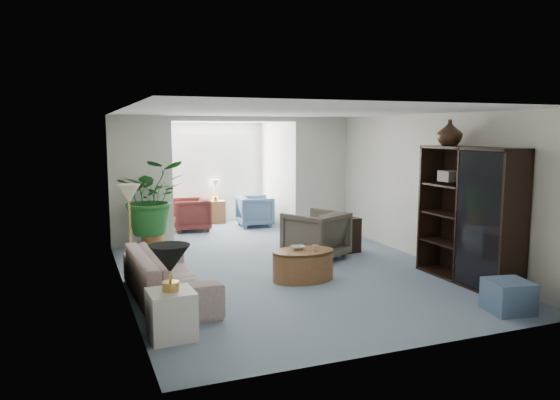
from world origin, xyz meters
name	(u,v)px	position (x,y,z in m)	size (l,w,h in m)	color
floor	(294,275)	(0.00, 0.00, 0.00)	(6.00, 6.00, 0.00)	#8193AB
sunroom_floor	(223,229)	(0.00, 4.10, 0.00)	(2.60, 2.60, 0.00)	#8193AB
back_pier_left	(141,182)	(-1.90, 3.00, 1.25)	(1.20, 0.12, 2.50)	white
back_pier_right	(321,175)	(1.90, 3.00, 1.25)	(1.20, 0.12, 2.50)	white
back_header	(236,119)	(0.00, 3.00, 2.45)	(2.60, 0.12, 0.10)	white
window_pane	(211,164)	(0.00, 5.18, 1.40)	(2.20, 0.02, 1.50)	white
window_blinds	(211,165)	(0.00, 5.15, 1.40)	(2.20, 0.02, 1.50)	white
framed_picture	(434,162)	(2.46, -0.10, 1.70)	(0.04, 0.50, 0.40)	beige
sofa	(168,276)	(-2.00, -0.46, 0.32)	(2.19, 0.86, 0.64)	beige
end_table	(171,314)	(-2.20, -1.81, 0.26)	(0.48, 0.48, 0.52)	white
table_lamp	(170,259)	(-2.20, -1.81, 0.87)	(0.44, 0.44, 0.30)	black
floor_lamp	(129,193)	(-2.31, 1.15, 1.25)	(0.36, 0.36, 0.28)	beige
coffee_table	(303,265)	(0.03, -0.28, 0.23)	(0.95, 0.95, 0.45)	#925935
coffee_bowl	(298,248)	(-0.02, -0.18, 0.48)	(0.21, 0.21, 0.05)	beige
coffee_cup	(315,248)	(0.18, -0.38, 0.49)	(0.10, 0.10, 0.09)	beige
wingback_chair	(316,235)	(0.76, 0.84, 0.42)	(0.90, 0.92, 0.84)	#655B4F
side_table_dark	(343,235)	(1.46, 1.14, 0.32)	(0.53, 0.42, 0.63)	black
entertainment_cabinet	(469,215)	(2.23, -1.25, 0.99)	(0.48, 1.79, 1.99)	black
cabinet_urn	(450,133)	(2.23, -0.75, 2.19)	(0.38, 0.38, 0.40)	#331F11
ottoman	(508,296)	(1.81, -2.49, 0.20)	(0.49, 0.49, 0.39)	slate
plant_pot	(153,242)	(-1.79, 2.49, 0.16)	(0.40, 0.40, 0.32)	#9A5C2C
house_plant	(151,197)	(-1.79, 2.49, 1.01)	(1.24, 1.08, 1.38)	#1F5D22
sunroom_chair_blue	(255,211)	(0.80, 4.23, 0.35)	(0.75, 0.78, 0.71)	slate
sunroom_chair_maroon	(191,214)	(-0.70, 4.23, 0.36)	(0.78, 0.80, 0.73)	maroon
sunroom_table	(215,212)	(0.05, 4.98, 0.27)	(0.44, 0.34, 0.54)	#925935
shelf_clutter	(476,203)	(2.18, -1.44, 1.20)	(0.30, 1.10, 1.06)	#43403E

